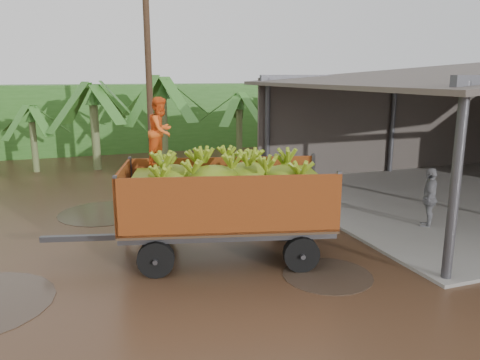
# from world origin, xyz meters

# --- Properties ---
(ground) EXTENTS (100.00, 100.00, 0.00)m
(ground) POSITION_xyz_m (0.00, 0.00, 0.00)
(ground) COLOR black
(ground) RESTS_ON ground
(hedge_north) EXTENTS (22.00, 3.00, 3.60)m
(hedge_north) POSITION_xyz_m (-2.00, 16.00, 1.80)
(hedge_north) COLOR #2D661E
(hedge_north) RESTS_ON ground
(banana_trailer) EXTENTS (6.52, 3.31, 3.64)m
(banana_trailer) POSITION_xyz_m (1.47, -0.93, 1.40)
(banana_trailer) COLOR #A44817
(banana_trailer) RESTS_ON ground
(man_blue) EXTENTS (0.77, 0.56, 1.98)m
(man_blue) POSITION_xyz_m (-0.39, 0.98, 0.99)
(man_blue) COLOR #7584D5
(man_blue) RESTS_ON ground
(man_grey) EXTENTS (1.00, 0.99, 1.69)m
(man_grey) POSITION_xyz_m (7.32, -0.83, 0.85)
(man_grey) COLOR gray
(man_grey) RESTS_ON ground
(utility_pole) EXTENTS (1.20, 0.24, 7.95)m
(utility_pole) POSITION_xyz_m (1.18, 7.46, 4.03)
(utility_pole) COLOR #47301E
(utility_pole) RESTS_ON ground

